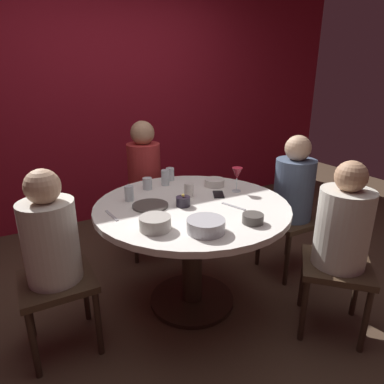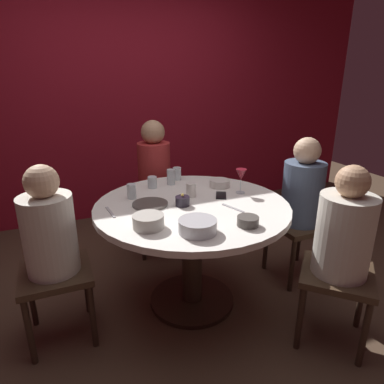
{
  "view_description": "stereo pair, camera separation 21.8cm",
  "coord_description": "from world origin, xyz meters",
  "px_view_note": "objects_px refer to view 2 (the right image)",
  "views": [
    {
      "loc": [
        -0.99,
        -1.81,
        1.57
      ],
      "look_at": [
        0.0,
        0.0,
        0.84
      ],
      "focal_mm": 31.68,
      "sensor_mm": 36.0,
      "label": 1
    },
    {
      "loc": [
        -0.79,
        -1.9,
        1.57
      ],
      "look_at": [
        0.0,
        0.0,
        0.84
      ],
      "focal_mm": 31.68,
      "sensor_mm": 36.0,
      "label": 2
    }
  ],
  "objects_px": {
    "dinner_plate": "(150,204)",
    "cell_phone": "(221,195)",
    "seated_diner_left": "(50,237)",
    "candle_holder": "(183,201)",
    "cup_by_right_diner": "(132,191)",
    "bowl_salad_center": "(248,221)",
    "bowl_sauce_side": "(220,183)",
    "wine_glass": "(241,176)",
    "cup_far_edge": "(171,177)",
    "seated_diner_front_right": "(343,238)",
    "cup_center_front": "(152,182)",
    "bowl_serving_large": "(198,226)",
    "cup_near_candle": "(191,190)",
    "seated_diner_right": "(302,194)",
    "dining_table": "(192,227)",
    "bowl_small_white": "(148,221)",
    "cup_by_left_diner": "(177,174)",
    "seated_diner_back": "(154,173)"
  },
  "relations": [
    {
      "from": "dinner_plate",
      "to": "cell_phone",
      "type": "distance_m",
      "value": 0.5
    },
    {
      "from": "seated_diner_left",
      "to": "cell_phone",
      "type": "relative_size",
      "value": 7.93
    },
    {
      "from": "candle_holder",
      "to": "cup_by_right_diner",
      "type": "bearing_deg",
      "value": 136.39
    },
    {
      "from": "bowl_salad_center",
      "to": "bowl_sauce_side",
      "type": "xyz_separation_m",
      "value": [
        0.17,
        0.67,
        0.0
      ]
    },
    {
      "from": "wine_glass",
      "to": "cup_far_edge",
      "type": "distance_m",
      "value": 0.55
    },
    {
      "from": "seated_diner_front_right",
      "to": "cup_far_edge",
      "type": "bearing_deg",
      "value": -14.33
    },
    {
      "from": "cell_phone",
      "to": "cup_center_front",
      "type": "height_order",
      "value": "cup_center_front"
    },
    {
      "from": "bowl_serving_large",
      "to": "cup_near_candle",
      "type": "bearing_deg",
      "value": 71.31
    },
    {
      "from": "cell_phone",
      "to": "bowl_serving_large",
      "type": "distance_m",
      "value": 0.59
    },
    {
      "from": "seated_diner_right",
      "to": "cup_far_edge",
      "type": "height_order",
      "value": "seated_diner_right"
    },
    {
      "from": "bowl_serving_large",
      "to": "bowl_salad_center",
      "type": "height_order",
      "value": "bowl_serving_large"
    },
    {
      "from": "cup_near_candle",
      "to": "cup_far_edge",
      "type": "relative_size",
      "value": 0.82
    },
    {
      "from": "candle_holder",
      "to": "cup_center_front",
      "type": "relative_size",
      "value": 1.08
    },
    {
      "from": "bowl_serving_large",
      "to": "seated_diner_left",
      "type": "bearing_deg",
      "value": 151.68
    },
    {
      "from": "dinner_plate",
      "to": "cup_near_candle",
      "type": "height_order",
      "value": "cup_near_candle"
    },
    {
      "from": "dining_table",
      "to": "bowl_small_white",
      "type": "distance_m",
      "value": 0.48
    },
    {
      "from": "seated_diner_front_right",
      "to": "cup_by_right_diner",
      "type": "relative_size",
      "value": 11.08
    },
    {
      "from": "cell_phone",
      "to": "wine_glass",
      "type": "bearing_deg",
      "value": -152.18
    },
    {
      "from": "seated_diner_left",
      "to": "cup_by_left_diner",
      "type": "height_order",
      "value": "seated_diner_left"
    },
    {
      "from": "seated_diner_front_right",
      "to": "candle_holder",
      "type": "xyz_separation_m",
      "value": [
        -0.72,
        0.64,
        0.1
      ]
    },
    {
      "from": "seated_diner_front_right",
      "to": "cup_center_front",
      "type": "relative_size",
      "value": 13.02
    },
    {
      "from": "seated_diner_left",
      "to": "bowl_serving_large",
      "type": "xyz_separation_m",
      "value": [
        0.74,
        -0.4,
        0.11
      ]
    },
    {
      "from": "cell_phone",
      "to": "cup_by_right_diner",
      "type": "relative_size",
      "value": 1.39
    },
    {
      "from": "seated_diner_right",
      "to": "bowl_salad_center",
      "type": "distance_m",
      "value": 0.86
    },
    {
      "from": "wine_glass",
      "to": "bowl_serving_large",
      "type": "distance_m",
      "value": 0.71
    },
    {
      "from": "seated_diner_front_right",
      "to": "seated_diner_right",
      "type": "bearing_deg",
      "value": -66.12
    },
    {
      "from": "bowl_small_white",
      "to": "dining_table",
      "type": "bearing_deg",
      "value": 33.98
    },
    {
      "from": "seated_diner_left",
      "to": "bowl_salad_center",
      "type": "xyz_separation_m",
      "value": [
        1.03,
        -0.43,
        0.1
      ]
    },
    {
      "from": "seated_diner_right",
      "to": "cup_center_front",
      "type": "bearing_deg",
      "value": -21.42
    },
    {
      "from": "cup_center_front",
      "to": "dining_table",
      "type": "bearing_deg",
      "value": -70.34
    },
    {
      "from": "seated_diner_right",
      "to": "bowl_salad_center",
      "type": "bearing_deg",
      "value": 30.0
    },
    {
      "from": "bowl_sauce_side",
      "to": "cup_by_left_diner",
      "type": "bearing_deg",
      "value": 128.91
    },
    {
      "from": "dining_table",
      "to": "bowl_small_white",
      "type": "xyz_separation_m",
      "value": [
        -0.36,
        -0.24,
        0.2
      ]
    },
    {
      "from": "dinner_plate",
      "to": "bowl_small_white",
      "type": "height_order",
      "value": "bowl_small_white"
    },
    {
      "from": "dining_table",
      "to": "cup_center_front",
      "type": "xyz_separation_m",
      "value": [
        -0.15,
        0.41,
        0.21
      ]
    },
    {
      "from": "candle_holder",
      "to": "bowl_salad_center",
      "type": "bearing_deg",
      "value": -61.53
    },
    {
      "from": "cup_by_left_diner",
      "to": "cup_center_front",
      "type": "distance_m",
      "value": 0.27
    },
    {
      "from": "dining_table",
      "to": "cup_near_candle",
      "type": "distance_m",
      "value": 0.25
    },
    {
      "from": "bowl_sauce_side",
      "to": "cup_by_right_diner",
      "type": "bearing_deg",
      "value": 179.3
    },
    {
      "from": "seated_diner_back",
      "to": "seated_diner_right",
      "type": "height_order",
      "value": "seated_diner_back"
    },
    {
      "from": "bowl_small_white",
      "to": "cell_phone",
      "type": "bearing_deg",
      "value": 26.46
    },
    {
      "from": "cup_far_edge",
      "to": "bowl_small_white",
      "type": "bearing_deg",
      "value": -118.42
    },
    {
      "from": "cell_phone",
      "to": "cup_by_left_diner",
      "type": "bearing_deg",
      "value": -45.32
    },
    {
      "from": "cup_by_left_diner",
      "to": "bowl_serving_large",
      "type": "bearing_deg",
      "value": -103.58
    },
    {
      "from": "cup_far_edge",
      "to": "wine_glass",
      "type": "bearing_deg",
      "value": -44.16
    },
    {
      "from": "seated_diner_front_right",
      "to": "bowl_serving_large",
      "type": "distance_m",
      "value": 0.83
    },
    {
      "from": "seated_diner_right",
      "to": "dinner_plate",
      "type": "height_order",
      "value": "seated_diner_right"
    },
    {
      "from": "bowl_salad_center",
      "to": "cup_by_left_diner",
      "type": "height_order",
      "value": "cup_by_left_diner"
    },
    {
      "from": "candle_holder",
      "to": "cup_near_candle",
      "type": "bearing_deg",
      "value": 50.05
    },
    {
      "from": "seated_diner_right",
      "to": "cup_center_front",
      "type": "xyz_separation_m",
      "value": [
        -1.05,
        0.41,
        0.1
      ]
    }
  ]
}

